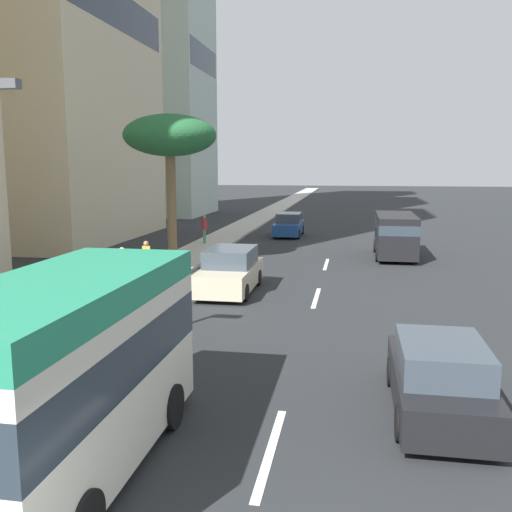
% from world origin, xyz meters
% --- Properties ---
extents(ground_plane, '(198.00, 198.00, 0.00)m').
position_xyz_m(ground_plane, '(31.50, 0.00, 0.00)').
color(ground_plane, '#26282B').
extents(sidewalk_right, '(162.00, 2.51, 0.15)m').
position_xyz_m(sidewalk_right, '(31.50, 7.28, 0.07)').
color(sidewalk_right, '#B2ADA3').
rests_on(sidewalk_right, ground_plane).
extents(lane_stripe_near, '(3.20, 0.16, 0.01)m').
position_xyz_m(lane_stripe_near, '(4.92, 0.00, 0.01)').
color(lane_stripe_near, silver).
rests_on(lane_stripe_near, ground_plane).
extents(lane_stripe_mid, '(3.20, 0.16, 0.01)m').
position_xyz_m(lane_stripe_mid, '(16.44, 0.00, 0.01)').
color(lane_stripe_mid, silver).
rests_on(lane_stripe_mid, ground_plane).
extents(lane_stripe_far, '(3.20, 0.16, 0.01)m').
position_xyz_m(lane_stripe_far, '(23.68, 0.00, 0.01)').
color(lane_stripe_far, silver).
rests_on(lane_stripe_far, ground_plane).
extents(car_lead, '(4.21, 1.82, 1.53)m').
position_xyz_m(car_lead, '(6.95, -3.05, 0.73)').
color(car_lead, black).
rests_on(car_lead, ground_plane).
extents(van_second, '(5.34, 2.12, 2.28)m').
position_xyz_m(van_second, '(26.54, -3.49, 1.31)').
color(van_second, black).
rests_on(van_second, ground_plane).
extents(car_third, '(4.53, 1.96, 1.69)m').
position_xyz_m(car_third, '(16.94, 3.39, 0.80)').
color(car_third, beige).
rests_on(car_third, ground_plane).
extents(car_fourth, '(4.31, 1.82, 1.58)m').
position_xyz_m(car_fourth, '(34.64, 3.14, 0.75)').
color(car_fourth, '#1E478C').
rests_on(car_fourth, ground_plane).
extents(minibus_fifth, '(6.10, 2.41, 3.19)m').
position_xyz_m(minibus_fifth, '(3.71, 3.04, 1.74)').
color(minibus_fifth, silver).
rests_on(minibus_fifth, ground_plane).
extents(pedestrian_near_lamp, '(0.31, 0.37, 1.63)m').
position_xyz_m(pedestrian_near_lamp, '(17.91, 7.15, 1.04)').
color(pedestrian_near_lamp, beige).
rests_on(pedestrian_near_lamp, sidewalk_right).
extents(pedestrian_mid_block, '(0.39, 0.35, 1.76)m').
position_xyz_m(pedestrian_mid_block, '(15.15, 7.02, 1.13)').
color(pedestrian_mid_block, '#333338').
rests_on(pedestrian_mid_block, sidewalk_right).
extents(pedestrian_by_tree, '(0.39, 0.37, 1.70)m').
position_xyz_m(pedestrian_by_tree, '(28.98, 7.65, 1.09)').
color(pedestrian_by_tree, '#4C8C66').
rests_on(pedestrian_by_tree, sidewalk_right).
extents(palm_tree, '(4.38, 4.38, 7.09)m').
position_xyz_m(palm_tree, '(21.95, 7.35, 6.16)').
color(palm_tree, brown).
rests_on(palm_tree, sidewalk_right).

